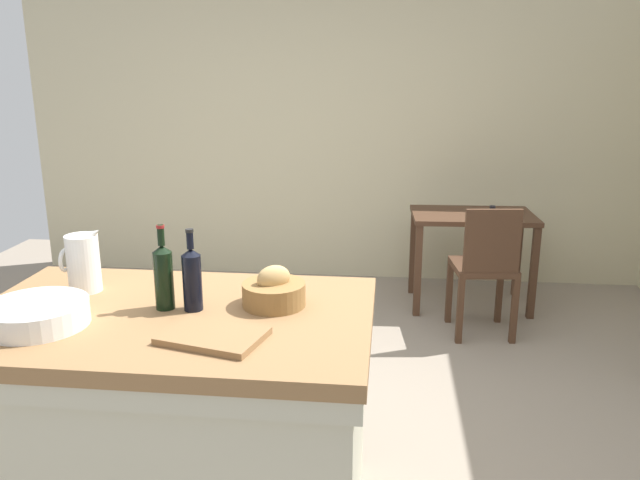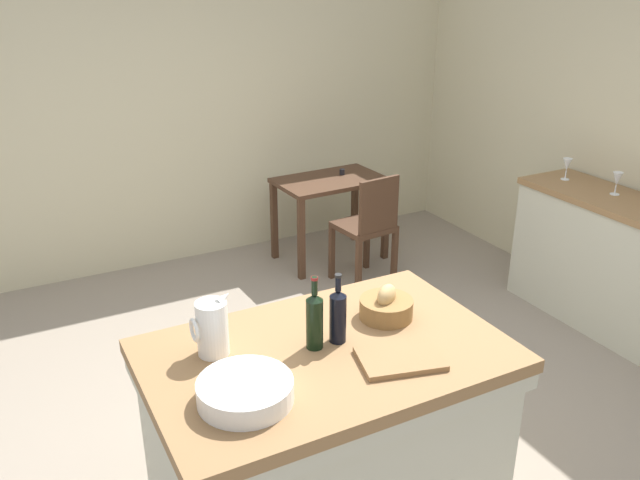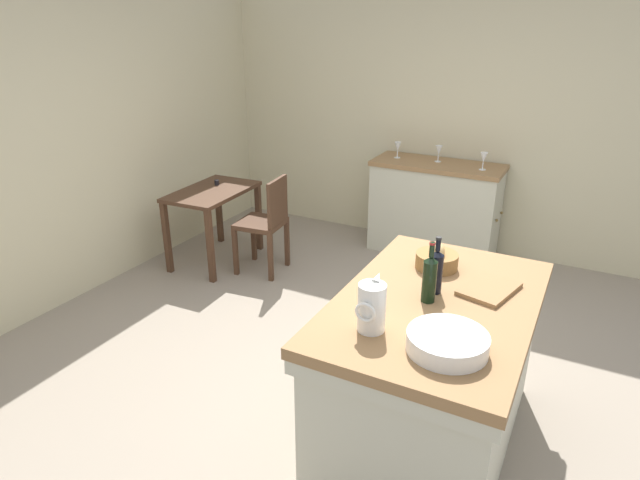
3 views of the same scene
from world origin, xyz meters
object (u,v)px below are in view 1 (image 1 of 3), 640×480
wash_bowl (37,314)px  wine_bottle_amber (164,275)px  pitcher (83,263)px  writing_desk (472,229)px  wine_bottle_dark (192,278)px  bread_basket (274,292)px  island_table (178,412)px  wooden_chair (485,266)px  cutting_board (213,336)px

wash_bowl → wine_bottle_amber: bearing=28.0°
pitcher → wine_bottle_amber: 0.42m
writing_desk → wine_bottle_dark: wine_bottle_dark is taller
writing_desk → wine_bottle_amber: size_ratio=2.83×
bread_basket → island_table: bearing=-162.7°
bread_basket → wooden_chair: bearing=60.2°
wooden_chair → pitcher: bearing=-135.9°
pitcher → wash_bowl: size_ratio=0.78×
writing_desk → cutting_board: size_ratio=2.79×
wine_bottle_amber → writing_desk: bearing=60.2°
pitcher → wine_bottle_dark: size_ratio=0.88×
wine_bottle_amber → wash_bowl: bearing=-152.0°
pitcher → wine_bottle_amber: (0.39, -0.15, 0.01)m
wooden_chair → wash_bowl: 2.91m
wooden_chair → wine_bottle_amber: bearing=-127.1°
wash_bowl → wine_bottle_dark: size_ratio=1.14×
wooden_chair → wash_bowl: size_ratio=2.57×
pitcher → wine_bottle_dark: 0.52m
wooden_chair → bread_basket: size_ratio=3.78×
island_table → writing_desk: 2.96m
writing_desk → cutting_board: cutting_board is taller
wash_bowl → bread_basket: bread_basket is taller
writing_desk → wine_bottle_dark: size_ratio=2.94×
writing_desk → wooden_chair: bearing=-87.6°
wooden_chair → pitcher: 2.66m
island_table → pitcher: 0.71m
pitcher → cutting_board: pitcher is taller
writing_desk → wash_bowl: 3.34m
writing_desk → bread_basket: bread_basket is taller
wash_bowl → wine_bottle_amber: wine_bottle_amber is taller
writing_desk → bread_basket: (-1.06, -2.48, 0.35)m
cutting_board → wine_bottle_amber: bearing=135.0°
writing_desk → wash_bowl: (-1.85, -2.76, 0.34)m
wash_bowl → cutting_board: 0.65m
pitcher → bread_basket: bearing=-5.5°
wash_bowl → wooden_chair: bearing=49.2°
pitcher → wine_bottle_dark: wine_bottle_dark is taller
wine_bottle_dark → wine_bottle_amber: bearing=179.6°
wash_bowl → bread_basket: 0.85m
pitcher → bread_basket: (0.79, -0.08, -0.07)m
wooden_chair → pitcher: size_ratio=3.31×
pitcher → bread_basket: size_ratio=1.14×
wooden_chair → cutting_board: cutting_board is taller
cutting_board → wine_bottle_amber: wine_bottle_amber is taller
cutting_board → wine_bottle_dark: size_ratio=1.06×
wooden_chair → wash_bowl: (-1.88, -2.17, 0.45)m
island_table → wash_bowl: 0.65m
pitcher → writing_desk: bearing=52.4°
island_table → pitcher: pitcher is taller
island_table → wine_bottle_amber: (-0.03, 0.04, 0.55)m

